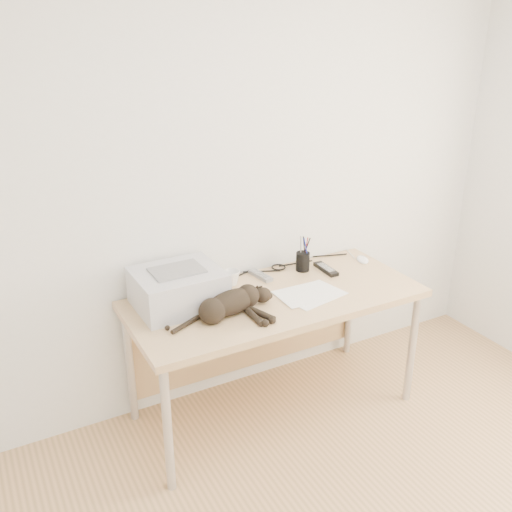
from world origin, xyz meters
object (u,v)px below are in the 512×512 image
desk (268,311)px  mug (232,278)px  pen_cup (303,261)px  printer (178,288)px  mouse (363,258)px  cat (229,305)px

desk → mug: mug is taller
mug → pen_cup: (0.46, -0.02, 0.02)m
desk → pen_cup: bearing=22.7°
desk → mug: (-0.15, 0.15, 0.18)m
printer → mouse: printer is taller
printer → mug: 0.37m
desk → mouse: (0.72, 0.08, 0.15)m
cat → pen_cup: pen_cup is taller
cat → mouse: size_ratio=5.13×
pen_cup → mouse: size_ratio=1.79×
desk → mouse: bearing=6.1°
pen_cup → desk: bearing=-157.3°
mouse → desk: bearing=-151.6°
printer → mug: size_ratio=4.84×
pen_cup → mouse: (0.41, -0.05, -0.04)m
mug → mouse: 0.87m
mouse → mug: bearing=-162.6°
desk → mouse: size_ratio=13.68×
cat → mug: bearing=51.1°
mouse → printer: bearing=-156.7°
printer → pen_cup: (0.81, 0.07, -0.04)m
printer → desk: bearing=-6.4°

